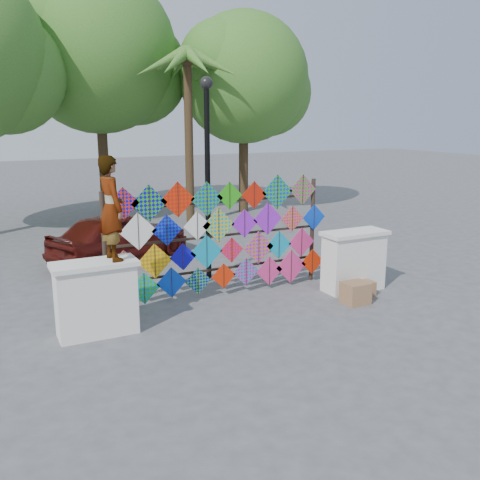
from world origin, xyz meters
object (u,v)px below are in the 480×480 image
at_px(kite_rack, 223,237).
at_px(vendor_woman, 111,208).
at_px(lamppost, 207,160).
at_px(sedan, 120,236).

distance_m(kite_rack, vendor_woman, 2.77).
distance_m(vendor_woman, lamppost, 3.50).
distance_m(kite_rack, lamppost, 1.95).
height_order(vendor_woman, sedan, vendor_woman).
bearing_deg(kite_rack, sedan, 108.27).
bearing_deg(lamppost, sedan, 120.85).
xyz_separation_m(kite_rack, vendor_woman, (-2.44, -0.93, 0.91)).
relative_size(kite_rack, vendor_woman, 2.82).
distance_m(vendor_woman, sedan, 4.99).
bearing_deg(kite_rack, lamppost, 80.15).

